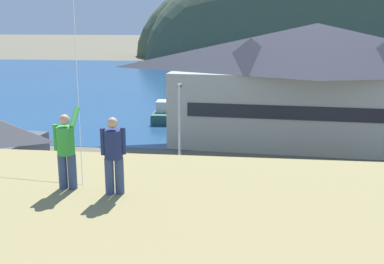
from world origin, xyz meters
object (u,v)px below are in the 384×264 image
at_px(moored_boat_outer_mooring, 228,113).
at_px(person_companion, 114,153).
at_px(parked_car_back_row_right, 67,177).
at_px(parked_car_front_row_silver, 133,189).
at_px(person_kite_flyer, 66,149).
at_px(parked_car_front_row_end, 248,226).
at_px(wharf_dock, 198,112).
at_px(moored_boat_wharfside, 164,113).
at_px(parking_light_pole, 179,125).
at_px(harbor_lodge, 314,81).

bearing_deg(moored_boat_outer_mooring, person_companion, -90.91).
bearing_deg(parked_car_back_row_right, parked_car_front_row_silver, -19.09).
bearing_deg(person_kite_flyer, parked_car_front_row_end, 69.23).
xyz_separation_m(wharf_dock, moored_boat_outer_mooring, (3.47, -1.84, 0.37)).
relative_size(wharf_dock, parked_car_front_row_end, 2.53).
bearing_deg(moored_boat_wharfside, person_companion, -81.18).
relative_size(parked_car_front_row_end, parking_light_pole, 0.68).
distance_m(wharf_dock, person_kite_flyer, 42.95).
distance_m(moored_boat_outer_mooring, person_companion, 41.24).
bearing_deg(parking_light_pole, parked_car_back_row_right, -153.61).
distance_m(moored_boat_wharfside, parked_car_front_row_end, 29.89).
bearing_deg(wharf_dock, parked_car_front_row_end, -79.43).
height_order(moored_boat_wharfside, parked_car_front_row_end, moored_boat_wharfside).
height_order(moored_boat_wharfside, parked_car_back_row_right, moored_boat_wharfside).
height_order(parked_car_back_row_right, person_kite_flyer, person_kite_flyer).
height_order(wharf_dock, person_companion, person_companion).
height_order(parked_car_back_row_right, person_companion, person_companion).
height_order(moored_boat_wharfside, parking_light_pole, parking_light_pole).
relative_size(person_kite_flyer, person_companion, 1.07).
distance_m(parked_car_front_row_end, parking_light_pole, 10.68).
height_order(wharf_dock, parked_car_front_row_silver, parked_car_front_row_silver).
distance_m(moored_boat_outer_mooring, parked_car_front_row_end, 29.53).
bearing_deg(parked_car_front_row_silver, wharf_dock, 88.37).
relative_size(wharf_dock, moored_boat_outer_mooring, 1.51).
bearing_deg(person_companion, wharf_dock, 93.81).
xyz_separation_m(wharf_dock, parking_light_pole, (1.22, -22.05, 3.47)).
bearing_deg(person_kite_flyer, parking_light_pole, 91.27).
bearing_deg(parked_car_front_row_end, parked_car_back_row_right, 151.97).
xyz_separation_m(moored_boat_wharfside, person_companion, (6.15, -39.65, 7.01)).
relative_size(parked_car_back_row_right, parked_car_front_row_silver, 1.00).
relative_size(harbor_lodge, parked_car_front_row_silver, 5.99).
bearing_deg(person_kite_flyer, parked_car_front_row_silver, 98.99).
xyz_separation_m(parked_car_back_row_right, person_kite_flyer, (7.02, -16.96, 6.69)).
xyz_separation_m(parking_light_pole, person_kite_flyer, (0.45, -20.22, 3.93)).
bearing_deg(person_kite_flyer, parked_car_back_row_right, 112.50).
distance_m(harbor_lodge, wharf_dock, 16.47).
distance_m(wharf_dock, parked_car_front_row_silver, 26.93).
xyz_separation_m(parked_car_back_row_right, parked_car_front_row_silver, (4.59, -1.59, 0.00)).
relative_size(parked_car_front_row_silver, person_kite_flyer, 2.33).
xyz_separation_m(harbor_lodge, parked_car_front_row_end, (-5.35, -20.32, -4.39)).
xyz_separation_m(moored_boat_outer_mooring, person_companion, (-0.65, -40.63, 7.01)).
bearing_deg(parked_car_front_row_silver, moored_boat_wharfside, 96.06).
bearing_deg(wharf_dock, person_companion, -86.19).
height_order(parked_car_front_row_silver, person_companion, person_companion).
bearing_deg(person_companion, parking_light_pole, 94.51).
bearing_deg(person_kite_flyer, moored_boat_wharfside, 97.21).
bearing_deg(person_kite_flyer, harbor_lodge, 73.09).
relative_size(wharf_dock, moored_boat_wharfside, 1.72).
height_order(harbor_lodge, moored_boat_wharfside, harbor_lodge).
height_order(parked_car_front_row_silver, parking_light_pole, parking_light_pole).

